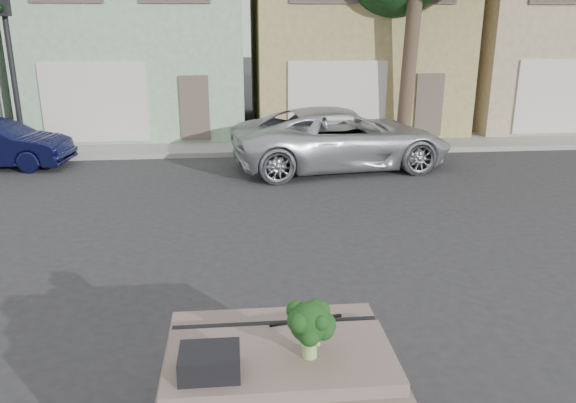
{
  "coord_description": "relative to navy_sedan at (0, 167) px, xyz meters",
  "views": [
    {
      "loc": [
        -0.33,
        -7.22,
        3.77
      ],
      "look_at": [
        0.41,
        0.5,
        1.3
      ],
      "focal_mm": 35.0,
      "sensor_mm": 36.0,
      "label": 1
    }
  ],
  "objects": [
    {
      "name": "ground_plane",
      "position": [
        6.77,
        -8.41,
        0.0
      ],
      "size": [
        120.0,
        120.0,
        0.0
      ],
      "primitive_type": "plane",
      "color": "#303033",
      "rests_on": "ground"
    },
    {
      "name": "sidewalk",
      "position": [
        6.77,
        2.09,
        0.07
      ],
      "size": [
        40.0,
        3.0,
        0.15
      ],
      "primitive_type": "cube",
      "color": "gray",
      "rests_on": "ground"
    },
    {
      "name": "townhouse_mint",
      "position": [
        3.27,
        6.09,
        3.77
      ],
      "size": [
        7.2,
        8.2,
        7.55
      ],
      "primitive_type": "cube",
      "color": "#8DB994",
      "rests_on": "ground"
    },
    {
      "name": "townhouse_tan",
      "position": [
        10.77,
        6.09,
        3.77
      ],
      "size": [
        7.2,
        8.2,
        7.55
      ],
      "primitive_type": "cube",
      "color": "tan",
      "rests_on": "ground"
    },
    {
      "name": "townhouse_beige",
      "position": [
        18.27,
        6.09,
        3.77
      ],
      "size": [
        7.2,
        8.2,
        7.55
      ],
      "primitive_type": "cube",
      "color": "tan",
      "rests_on": "ground"
    },
    {
      "name": "navy_sedan",
      "position": [
        0.0,
        0.0,
        0.0
      ],
      "size": [
        4.02,
        1.8,
        1.28
      ],
      "primitive_type": "imported",
      "rotation": [
        0.0,
        0.0,
        1.45
      ],
      "color": "black",
      "rests_on": "ground"
    },
    {
      "name": "silver_pickup",
      "position": [
        9.31,
        -0.94,
        0.0
      ],
      "size": [
        6.19,
        3.5,
        1.63
      ],
      "primitive_type": "imported",
      "rotation": [
        0.0,
        0.0,
        1.71
      ],
      "color": "#B6BBBF",
      "rests_on": "ground"
    },
    {
      "name": "traffic_signal",
      "position": [
        0.27,
        1.09,
        2.55
      ],
      "size": [
        0.4,
        0.4,
        5.1
      ],
      "primitive_type": "cube",
      "color": "black",
      "rests_on": "ground"
    },
    {
      "name": "tree_near",
      "position": [
        11.77,
        1.39,
        4.25
      ],
      "size": [
        4.4,
        4.0,
        8.5
      ],
      "primitive_type": "cube",
      "color": "#133615",
      "rests_on": "ground"
    },
    {
      "name": "car_dashboard",
      "position": [
        6.77,
        -11.41,
        0.56
      ],
      "size": [
        2.0,
        1.8,
        1.12
      ],
      "primitive_type": "cube",
      "color": "#776359",
      "rests_on": "ground"
    },
    {
      "name": "instrument_hump",
      "position": [
        6.19,
        -11.76,
        1.22
      ],
      "size": [
        0.48,
        0.38,
        0.2
      ],
      "primitive_type": "cube",
      "color": "black",
      "rests_on": "car_dashboard"
    },
    {
      "name": "wiper_arm",
      "position": [
        7.05,
        -11.03,
        1.13
      ],
      "size": [
        0.69,
        0.15,
        0.02
      ],
      "primitive_type": "cube",
      "rotation": [
        0.0,
        0.0,
        0.17
      ],
      "color": "black",
      "rests_on": "car_dashboard"
    },
    {
      "name": "broccoli",
      "position": [
        7.0,
        -11.6,
        1.37
      ],
      "size": [
        0.44,
        0.44,
        0.5
      ],
      "primitive_type": "cube",
      "rotation": [
        0.0,
        0.0,
        3.22
      ],
      "color": "#133311",
      "rests_on": "car_dashboard"
    }
  ]
}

